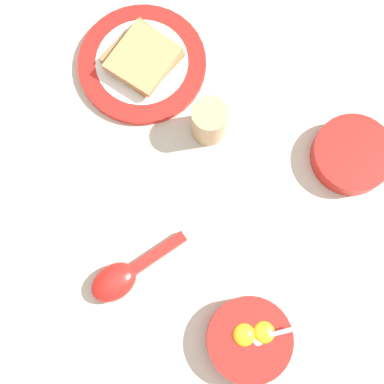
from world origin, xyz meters
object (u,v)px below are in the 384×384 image
Objects in this scene: toast_plate at (142,64)px; congee_bowl at (352,154)px; soup_spoon at (121,277)px; drinking_cup at (209,121)px; egg_bowl at (249,339)px; toast_sandwich at (143,58)px.

toast_plate is 1.69× the size of congee_bowl.
drinking_cup reaches higher than soup_spoon.
egg_bowl is 0.58× the size of toast_plate.
congee_bowl is at bearing 175.10° from egg_bowl.
egg_bowl reaches higher than congee_bowl.
egg_bowl is at bearing 35.85° from drinking_cup.
congee_bowl is (-0.34, 0.03, -0.00)m from egg_bowl.
soup_spoon is (0.35, 0.14, -0.01)m from toast_sandwich.
toast_sandwich is (-0.34, -0.36, 0.01)m from egg_bowl.
egg_bowl is 0.35m from congee_bowl.
egg_bowl reaches higher than toast_plate.
drinking_cup is (0.06, 0.16, 0.03)m from toast_plate.
congee_bowl is (-0.00, 0.39, 0.01)m from toast_plate.
egg_bowl is at bearing 46.72° from toast_plate.
drinking_cup is at bearing 69.41° from toast_sandwich.
congee_bowl reaches higher than toast_plate.
toast_sandwich is 0.17m from drinking_cup.
egg_bowl is 0.35m from drinking_cup.
toast_plate is at bearing -51.27° from toast_sandwich.
toast_plate is 2.91× the size of drinking_cup.
drinking_cup is (0.06, 0.15, 0.01)m from toast_sandwich.
soup_spoon is (0.00, -0.22, -0.01)m from egg_bowl.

